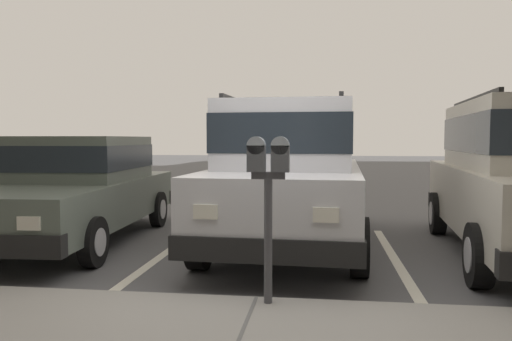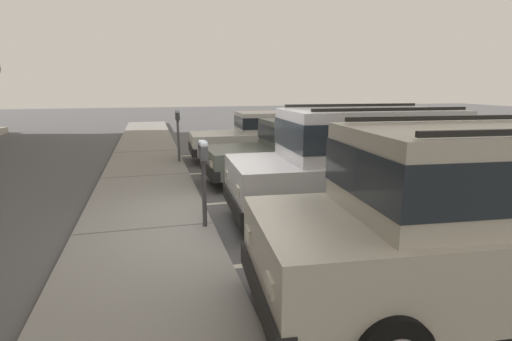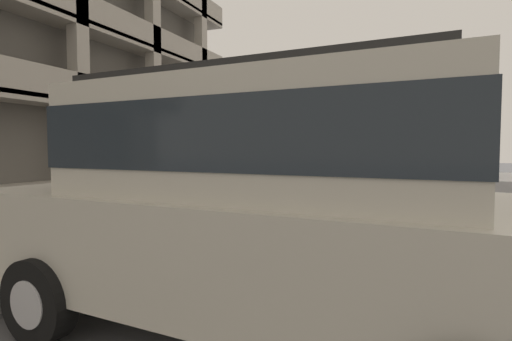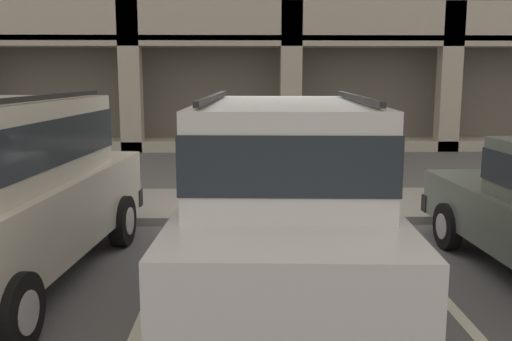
# 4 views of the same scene
# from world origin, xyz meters

# --- Properties ---
(ground_plane) EXTENTS (80.00, 80.00, 0.10)m
(ground_plane) POSITION_xyz_m (0.00, 0.00, -0.05)
(ground_plane) COLOR #565659
(sidewalk) EXTENTS (40.00, 2.20, 0.12)m
(sidewalk) POSITION_xyz_m (0.00, 1.30, 0.06)
(sidewalk) COLOR gray
(sidewalk) RESTS_ON ground_plane
(parking_stall_lines) EXTENTS (11.92, 4.80, 0.01)m
(parking_stall_lines) POSITION_xyz_m (1.48, -1.40, 0.00)
(parking_stall_lines) COLOR silver
(parking_stall_lines) RESTS_ON ground_plane
(silver_suv) EXTENTS (2.17, 4.86, 2.03)m
(silver_suv) POSITION_xyz_m (-0.14, -2.50, 1.09)
(silver_suv) COLOR silver
(silver_suv) RESTS_ON ground_plane
(red_sedan) EXTENTS (2.30, 4.92, 2.03)m
(red_sedan) POSITION_xyz_m (-3.16, -2.14, 1.09)
(red_sedan) COLOR beige
(red_sedan) RESTS_ON ground_plane
(dark_hatchback) EXTENTS (1.99, 4.56, 1.54)m
(dark_hatchback) POSITION_xyz_m (2.99, -2.44, 0.82)
(dark_hatchback) COLOR #5B665B
(dark_hatchback) RESTS_ON ground_plane
(blue_coupe) EXTENTS (1.96, 4.54, 1.54)m
(blue_coupe) POSITION_xyz_m (6.05, -2.39, 0.82)
(blue_coupe) COLOR silver
(blue_coupe) RESTS_ON ground_plane
(parking_meter_near) EXTENTS (0.35, 0.12, 1.41)m
(parking_meter_near) POSITION_xyz_m (-0.12, 0.35, 1.17)
(parking_meter_near) COLOR #47474C
(parking_meter_near) RESTS_ON sidewalk
(parking_meter_far) EXTENTS (0.35, 0.12, 1.54)m
(parking_meter_far) POSITION_xyz_m (5.79, 0.33, 1.27)
(parking_meter_far) COLOR #595B60
(parking_meter_far) RESTS_ON sidewalk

